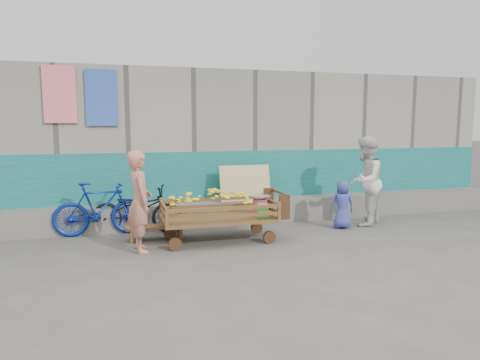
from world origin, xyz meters
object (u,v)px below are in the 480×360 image
object	(u,v)px
banana_cart	(217,207)
woman	(365,181)
bicycle_dark	(137,209)
child	(342,205)
bicycle_blue	(100,209)
bench	(156,229)
vendor_man	(140,201)

from	to	relation	value
banana_cart	woman	size ratio (longest dim) A/B	1.18
banana_cart	bicycle_dark	xyz separation A→B (m)	(-1.24, 0.95, -0.16)
woman	bicycle_dark	xyz separation A→B (m)	(-4.24, 0.55, -0.43)
child	bicycle_blue	world-z (taller)	bicycle_blue
bench	bicycle_blue	size ratio (longest dim) A/B	0.63
banana_cart	bench	world-z (taller)	banana_cart
vendor_man	bicycle_dark	distance (m)	1.21
bicycle_dark	bench	bearing A→B (deg)	-139.24
bench	child	bearing A→B (deg)	-1.84
woman	bicycle_dark	bearing A→B (deg)	-49.56
child	bench	bearing A→B (deg)	8.76
bench	child	world-z (taller)	child
bench	bicycle_dark	distance (m)	0.68
vendor_man	bicycle_dark	bearing A→B (deg)	-8.16
woman	child	world-z (taller)	woman
bicycle_blue	bench	bearing A→B (deg)	-123.07
child	bicycle_blue	size ratio (longest dim) A/B	0.57
vendor_man	woman	bearing A→B (deg)	-89.91
woman	bicycle_blue	world-z (taller)	woman
banana_cart	vendor_man	xyz separation A→B (m)	(-1.24, -0.21, 0.19)
woman	bicycle_blue	bearing A→B (deg)	-48.62
bench	child	size ratio (longest dim) A/B	1.10
bicycle_blue	bicycle_dark	bearing A→B (deg)	-90.50
banana_cart	bench	size ratio (longest dim) A/B	2.05
bench	child	distance (m)	3.42
bench	bicycle_dark	world-z (taller)	bicycle_dark
banana_cart	bicycle_dark	world-z (taller)	banana_cart
banana_cart	vendor_man	world-z (taller)	vendor_man
bicycle_blue	woman	bearing A→B (deg)	-96.91
bench	bicycle_blue	xyz separation A→B (m)	(-0.90, 0.58, 0.29)
banana_cart	bicycle_dark	size ratio (longest dim) A/B	1.25
bicycle_dark	vendor_man	bearing A→B (deg)	-164.81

